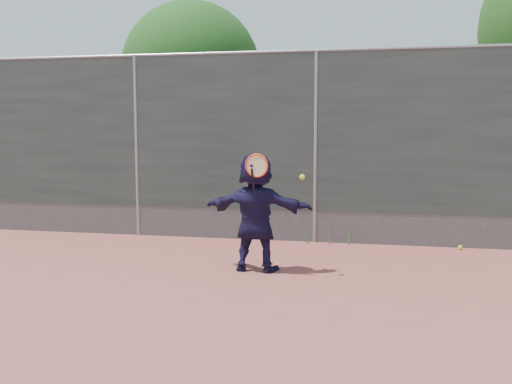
# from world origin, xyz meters

# --- Properties ---
(ground) EXTENTS (80.00, 80.00, 0.00)m
(ground) POSITION_xyz_m (0.00, 0.00, 0.00)
(ground) COLOR #9E4C42
(ground) RESTS_ON ground
(player) EXTENTS (1.43, 0.54, 1.51)m
(player) POSITION_xyz_m (-0.54, 1.51, 0.76)
(player) COLOR #171335
(player) RESTS_ON ground
(ball_ground) EXTENTS (0.07, 0.07, 0.07)m
(ball_ground) POSITION_xyz_m (2.20, 3.35, 0.03)
(ball_ground) COLOR #C5E533
(ball_ground) RESTS_ON ground
(fence) EXTENTS (20.00, 0.06, 3.03)m
(fence) POSITION_xyz_m (-0.00, 3.50, 1.58)
(fence) COLOR #38423D
(fence) RESTS_ON ground
(swing_action) EXTENTS (0.73, 0.14, 0.51)m
(swing_action) POSITION_xyz_m (-0.44, 1.32, 1.32)
(swing_action) COLOR #EE3E16
(swing_action) RESTS_ON ground
(tree_left) EXTENTS (3.15, 3.00, 4.53)m
(tree_left) POSITION_xyz_m (-2.85, 6.55, 2.94)
(tree_left) COLOR #382314
(tree_left) RESTS_ON ground
(weed_clump) EXTENTS (0.68, 0.07, 0.30)m
(weed_clump) POSITION_xyz_m (0.29, 3.38, 0.13)
(weed_clump) COLOR #387226
(weed_clump) RESTS_ON ground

